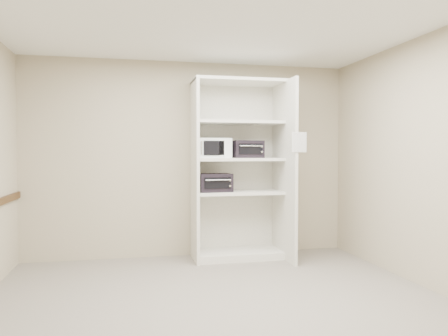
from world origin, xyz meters
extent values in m
cube|color=slate|center=(0.00, 0.00, 0.00)|extent=(4.50, 4.00, 0.01)
cube|color=white|center=(0.00, 0.00, 2.70)|extent=(4.50, 4.00, 0.01)
cube|color=tan|center=(0.00, 2.00, 1.35)|extent=(4.50, 0.02, 2.70)
cube|color=tan|center=(0.00, -2.00, 1.35)|extent=(4.50, 0.02, 2.70)
cube|color=tan|center=(2.25, 0.00, 1.35)|extent=(0.02, 4.00, 2.70)
cube|color=silver|center=(0.02, 1.68, 1.20)|extent=(0.04, 0.60, 2.40)
cube|color=silver|center=(1.22, 1.53, 1.20)|extent=(0.04, 0.90, 2.40)
cube|color=silver|center=(0.62, 1.99, 1.20)|extent=(1.24, 0.02, 2.40)
cube|color=silver|center=(0.62, 1.70, 0.05)|extent=(1.16, 0.56, 0.10)
cube|color=silver|center=(0.62, 1.70, 0.90)|extent=(1.16, 0.56, 0.04)
cube|color=silver|center=(0.62, 1.70, 1.35)|extent=(1.16, 0.56, 0.04)
cube|color=silver|center=(0.62, 1.70, 1.85)|extent=(1.16, 0.56, 0.04)
cube|color=silver|center=(0.62, 1.70, 2.40)|extent=(1.24, 0.60, 0.04)
cube|color=white|center=(0.27, 1.71, 1.50)|extent=(0.45, 0.34, 0.26)
cube|color=black|center=(0.74, 1.71, 1.49)|extent=(0.44, 0.35, 0.24)
cube|color=black|center=(0.28, 1.66, 1.04)|extent=(0.46, 0.36, 0.24)
cube|color=white|center=(1.25, 1.07, 1.57)|extent=(0.19, 0.02, 0.24)
camera|label=1|loc=(-0.83, -4.06, 1.44)|focal=35.00mm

